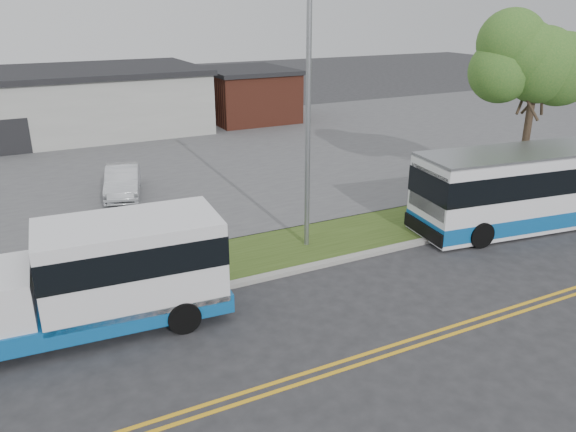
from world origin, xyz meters
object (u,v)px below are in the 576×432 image
tree_east (538,60)px  streetlight_near (309,104)px  transit_bus (548,186)px  pedestrian (29,286)px  shuttle_bus (103,273)px  parked_car_a (123,181)px

tree_east → streetlight_near: 11.05m
transit_bus → pedestrian: size_ratio=6.27×
tree_east → shuttle_bus: 19.21m
shuttle_bus → parked_car_a: 11.35m
shuttle_bus → pedestrian: size_ratio=4.31×
tree_east → pedestrian: tree_east is taller
streetlight_near → pedestrian: bearing=-174.9°
shuttle_bus → parked_car_a: shuttle_bus is taller
shuttle_bus → pedestrian: (-1.82, 1.35, -0.57)m
pedestrian → tree_east: bearing=145.0°
transit_bus → parked_car_a: 18.25m
streetlight_near → shuttle_bus: (-7.48, -2.18, -3.64)m
tree_east → shuttle_bus: size_ratio=1.05×
transit_bus → pedestrian: (-19.06, 1.32, -0.57)m
tree_east → streetlight_near: (-11.00, -0.27, -0.97)m
tree_east → pedestrian: size_ratio=4.52×
streetlight_near → parked_car_a: streetlight_near is taller
streetlight_near → tree_east: bearing=1.4°
transit_bus → shuttle_bus: bearing=-172.5°
shuttle_bus → parked_car_a: (2.68, 11.00, -0.81)m
transit_bus → parked_car_a: size_ratio=2.78×
tree_east → parked_car_a: size_ratio=2.00×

